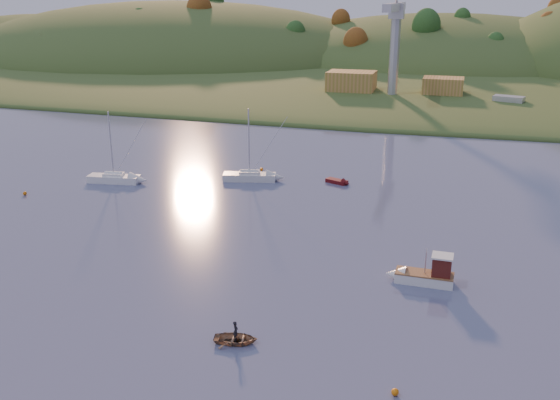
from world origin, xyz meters
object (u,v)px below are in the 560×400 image
(sailboat_near, at_px, (114,178))
(sailboat_far, at_px, (249,176))
(canoe, at_px, (236,339))
(red_tender, at_px, (341,182))
(fishing_boat, at_px, (420,274))

(sailboat_near, distance_m, sailboat_far, 18.63)
(sailboat_far, height_order, canoe, sailboat_far)
(canoe, distance_m, red_tender, 42.23)
(red_tender, bearing_deg, canoe, -66.92)
(sailboat_near, bearing_deg, canoe, -56.04)
(sailboat_far, distance_m, red_tender, 12.69)
(fishing_boat, bearing_deg, sailboat_far, -44.58)
(sailboat_far, xyz_separation_m, red_tender, (12.53, 1.93, -0.42))
(fishing_boat, xyz_separation_m, sailboat_far, (-25.21, 26.01, -0.18))
(canoe, bearing_deg, sailboat_near, 29.78)
(canoe, height_order, red_tender, red_tender)
(sailboat_near, height_order, red_tender, sailboat_near)
(sailboat_near, bearing_deg, red_tender, 7.23)
(fishing_boat, relative_size, red_tender, 1.62)
(canoe, xyz_separation_m, red_tender, (-0.32, 42.23, -0.09))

